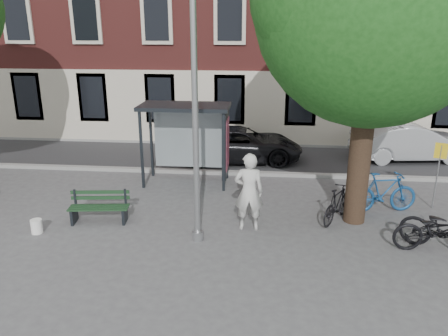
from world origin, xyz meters
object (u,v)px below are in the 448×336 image
at_px(bike_d, 337,204).
at_px(car_silver, 411,142).
at_px(car_dark, 241,144).
at_px(bike_a, 438,231).
at_px(bench, 99,208).
at_px(notice_sign, 439,162).
at_px(lamppost, 195,129).
at_px(painter, 249,192).
at_px(bike_b, 383,192).
at_px(bus_shelter, 198,126).

bearing_deg(bike_d, car_silver, -89.87).
bearing_deg(car_silver, car_dark, 88.37).
relative_size(bike_a, bike_d, 1.23).
bearing_deg(bench, car_silver, 26.53).
bearing_deg(notice_sign, car_dark, 168.59).
bearing_deg(bike_a, lamppost, 90.97).
bearing_deg(car_silver, lamppost, 128.29).
distance_m(lamppost, notice_sign, 7.04).
xyz_separation_m(painter, car_dark, (-0.57, 5.97, -0.36)).
relative_size(bench, car_dark, 0.34).
bearing_deg(notice_sign, bike_d, -134.07).
bearing_deg(bike_b, notice_sign, -86.75).
distance_m(lamppost, bike_d, 4.44).
distance_m(lamppost, bus_shelter, 4.24).
bearing_deg(car_silver, bus_shelter, 105.33).
height_order(bike_d, car_silver, car_silver).
bearing_deg(lamppost, bike_a, -0.34).
relative_size(painter, notice_sign, 1.05).
xyz_separation_m(bike_d, car_silver, (3.63, 5.97, 0.24)).
distance_m(bike_d, car_silver, 6.99).
height_order(lamppost, bike_d, lamppost).
height_order(painter, bike_a, painter).
xyz_separation_m(lamppost, car_dark, (0.63, 6.71, -2.13)).
xyz_separation_m(bike_d, notice_sign, (2.88, 1.15, 0.91)).
height_order(lamppost, bus_shelter, lamppost).
relative_size(lamppost, bike_a, 3.07).
distance_m(bus_shelter, bench, 4.24).
bearing_deg(bench, bike_a, -12.83).
distance_m(bike_a, notice_sign, 2.88).
height_order(bike_a, bike_b, bike_b).
bearing_deg(car_dark, lamppost, 168.58).
xyz_separation_m(bench, car_silver, (9.92, 6.61, 0.36)).
xyz_separation_m(bus_shelter, notice_sign, (7.01, -1.52, -0.52)).
bearing_deg(painter, bike_d, -166.90).
relative_size(lamppost, notice_sign, 3.17).
bearing_deg(bus_shelter, notice_sign, -12.23).
height_order(lamppost, bike_b, lamppost).
relative_size(bike_b, bike_d, 1.20).
bearing_deg(notice_sign, bike_b, -141.05).
bearing_deg(notice_sign, bus_shelter, -168.08).
distance_m(painter, car_dark, 6.00).
height_order(bench, bike_d, bike_d).
relative_size(bench, bike_b, 0.83).
relative_size(bench, notice_sign, 0.83).
height_order(bus_shelter, notice_sign, bus_shelter).
distance_m(bench, car_silver, 11.92).
xyz_separation_m(lamppost, bike_b, (4.88, 2.18, -2.20)).
bearing_deg(car_dark, bike_b, -142.85).
xyz_separation_m(bench, bike_a, (8.34, -0.83, 0.15)).
bearing_deg(bike_b, painter, 99.80).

